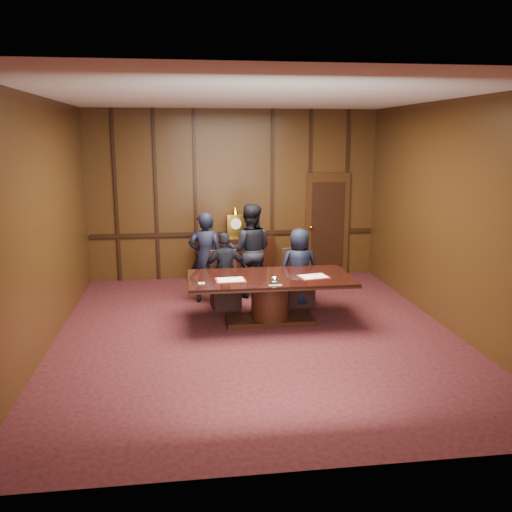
{
  "coord_description": "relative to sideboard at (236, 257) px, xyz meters",
  "views": [
    {
      "loc": [
        -1.05,
        -7.75,
        2.94
      ],
      "look_at": [
        0.09,
        0.75,
        1.05
      ],
      "focal_mm": 38.0,
      "sensor_mm": 36.0,
      "label": 1
    }
  ],
  "objects": [
    {
      "name": "witness_right",
      "position": [
        0.15,
        -1.23,
        0.39
      ],
      "size": [
        0.94,
        0.79,
        1.74
      ],
      "primitive_type": "imported",
      "rotation": [
        0.0,
        0.0,
        2.98
      ],
      "color": "black",
      "rests_on": "ground"
    },
    {
      "name": "inkstand",
      "position": [
        0.28,
        -3.2,
        0.33
      ],
      "size": [
        0.2,
        0.14,
        0.12
      ],
      "color": "white",
      "rests_on": "conference_table"
    },
    {
      "name": "folder_left",
      "position": [
        -0.36,
        -2.91,
        0.28
      ],
      "size": [
        0.48,
        0.35,
        0.02
      ],
      "rotation": [
        0.0,
        0.0,
        0.05
      ],
      "color": "#AC160F",
      "rests_on": "conference_table"
    },
    {
      "name": "chair_right",
      "position": [
        0.93,
        -1.87,
        -0.19
      ],
      "size": [
        0.53,
        0.53,
        0.99
      ],
      "rotation": [
        0.0,
        0.0,
        0.1
      ],
      "color": "black",
      "rests_on": "ground"
    },
    {
      "name": "chair_left",
      "position": [
        -0.37,
        -1.87,
        -0.19
      ],
      "size": [
        0.53,
        0.53,
        0.99
      ],
      "rotation": [
        0.0,
        0.0,
        0.11
      ],
      "color": "black",
      "rests_on": "ground"
    },
    {
      "name": "signatory_left",
      "position": [
        -0.37,
        -1.95,
        0.19
      ],
      "size": [
        0.81,
        0.37,
        1.35
      ],
      "primitive_type": "imported",
      "rotation": [
        0.0,
        0.0,
        3.2
      ],
      "color": "black",
      "rests_on": "ground"
    },
    {
      "name": "signatory_right",
      "position": [
        0.93,
        -1.95,
        0.21
      ],
      "size": [
        0.69,
        0.46,
        1.39
      ],
      "primitive_type": "imported",
      "rotation": [
        0.0,
        0.0,
        3.17
      ],
      "color": "black",
      "rests_on": "ground"
    },
    {
      "name": "notepad",
      "position": [
        -0.81,
        -3.04,
        0.28
      ],
      "size": [
        0.1,
        0.08,
        0.01
      ],
      "primitive_type": "cube",
      "rotation": [
        0.0,
        0.0,
        -0.06
      ],
      "color": "#F4F177",
      "rests_on": "conference_table"
    },
    {
      "name": "sideboard",
      "position": [
        0.0,
        0.0,
        0.0
      ],
      "size": [
        1.6,
        0.45,
        1.54
      ],
      "color": "black",
      "rests_on": "ground"
    },
    {
      "name": "witness_left",
      "position": [
        -0.69,
        -1.47,
        0.34
      ],
      "size": [
        0.62,
        0.43,
        1.64
      ],
      "primitive_type": "imported",
      "rotation": [
        0.0,
        0.0,
        3.09
      ],
      "color": "black",
      "rests_on": "ground"
    },
    {
      "name": "folder_right",
      "position": [
        0.96,
        -2.88,
        0.28
      ],
      "size": [
        0.51,
        0.41,
        0.02
      ],
      "rotation": [
        0.0,
        0.0,
        0.18
      ],
      "color": "#AC160F",
      "rests_on": "conference_table"
    },
    {
      "name": "room",
      "position": [
        0.07,
        -3.12,
        1.24
      ],
      "size": [
        7.0,
        7.04,
        3.5
      ],
      "color": "black",
      "rests_on": "ground"
    },
    {
      "name": "conference_table",
      "position": [
        0.28,
        -2.75,
        0.02
      ],
      "size": [
        2.62,
        1.32,
        0.76
      ],
      "color": "black",
      "rests_on": "ground"
    }
  ]
}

